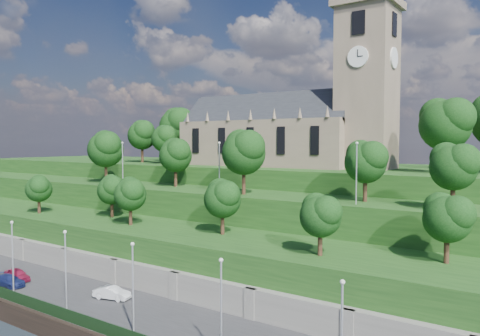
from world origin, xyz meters
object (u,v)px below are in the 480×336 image
Objects in this scene: car_middle at (112,293)px; car_right at (9,281)px; church at (292,123)px; car_left at (17,275)px.

car_middle reaches higher than car_right.
car_middle is at bearing -79.30° from car_right.
church is 8.84× the size of car_left.
church reaches higher than car_middle.
church is 9.16× the size of car_middle.
church is at bearing -16.87° from car_middle.
car_right is at bearing 91.20° from car_middle.
car_middle is (-1.45, -38.67, -19.83)m from church.
car_middle is (15.15, 2.19, -0.05)m from car_left.
church is 48.34m from car_left.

